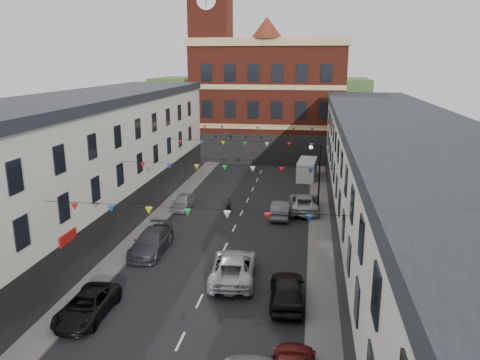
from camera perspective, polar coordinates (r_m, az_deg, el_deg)
The scene contains 18 objects.
ground at distance 31.07m, azimuth -3.19°, elevation -10.98°, with size 160.00×160.00×0.00m, color black.
pavement_left at distance 34.74m, azimuth -13.83°, elevation -8.43°, with size 1.80×64.00×0.15m, color #605E5B.
pavement_right at distance 32.29m, azimuth 9.83°, elevation -10.01°, with size 1.80×64.00×0.15m, color #605E5B.
terrace_left at distance 34.44m, azimuth -22.52°, elevation -0.07°, with size 8.40×56.00×10.70m.
terrace_right at distance 30.24m, azimuth 19.53°, elevation -2.69°, with size 8.40×56.00×9.70m.
civic_building at distance 65.85m, azimuth 3.61°, elevation 9.89°, with size 20.60×13.30×18.50m.
clock_tower at distance 63.88m, azimuth -3.53°, elevation 15.85°, with size 5.60×5.60×30.00m.
distant_hill at distance 90.37m, azimuth 2.43°, elevation 9.14°, with size 40.00×14.00×10.00m, color #2D5427.
street_lamp at distance 42.49m, azimuth 9.36°, elevation 1.44°, with size 1.10×0.36×6.00m.
car_left_c at distance 26.97m, azimuth -18.14°, elevation -14.35°, with size 2.18×4.74×1.32m, color black.
car_left_d at distance 34.11m, azimuth -10.75°, elevation -7.41°, with size 2.18×5.37×1.56m, color #36373D.
car_left_e at distance 43.36m, azimuth -6.95°, elevation -2.64°, with size 1.58×3.93×1.34m, color gray.
car_right_d at distance 27.01m, azimuth 5.78°, elevation -13.21°, with size 1.94×4.83×1.65m, color black.
car_right_e at distance 40.96m, azimuth 5.06°, elevation -3.50°, with size 1.59×4.55×1.50m, color #53575C.
car_right_f at distance 42.74m, azimuth 7.78°, elevation -2.75°, with size 2.63×5.69×1.58m, color #AAACAF.
moving_car at distance 29.61m, azimuth -0.82°, elevation -10.56°, with size 2.70×5.85×1.63m, color silver.
white_van at distance 54.34m, azimuth 8.17°, elevation 1.29°, with size 1.92×4.99×2.21m, color silver.
pedestrian at distance 41.32m, azimuth -1.36°, elevation -3.29°, with size 0.55×0.36×1.50m, color black.
Camera 1 is at (5.94, -27.43, 13.32)m, focal length 35.00 mm.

